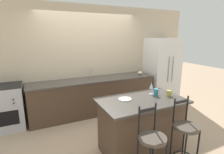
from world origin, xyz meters
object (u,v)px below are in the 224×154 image
refrigerator (161,70)px  dinner_plate (125,99)px  wine_glass (151,86)px  bar_stool_far (185,134)px  oven_range (5,108)px  tumbler_cup (156,92)px  bar_stool_near (152,146)px  coffee_mug (169,93)px  pumpkin_decoration (140,73)px

refrigerator → dinner_plate: refrigerator is taller
dinner_plate → wine_glass: 0.58m
dinner_plate → bar_stool_far: bearing=-54.8°
oven_range → tumbler_cup: bearing=-34.9°
tumbler_cup → bar_stool_far: bearing=-92.6°
refrigerator → tumbler_cup: bearing=-132.9°
bar_stool_near → wine_glass: (0.61, 0.84, 0.50)m
oven_range → coffee_mug: size_ratio=8.26×
refrigerator → bar_stool_near: bearing=-132.3°
bar_stool_far → coffee_mug: size_ratio=9.51×
coffee_mug → wine_glass: bearing=134.6°
pumpkin_decoration → oven_range: bearing=178.0°
bar_stool_near → pumpkin_decoration: bearing=59.2°
dinner_plate → pumpkin_decoration: (1.36, 1.57, 0.01)m
refrigerator → coffee_mug: 2.29m
bar_stool_near → bar_stool_far: size_ratio=1.00×
bar_stool_near → bar_stool_far: bearing=2.0°
bar_stool_near → coffee_mug: 1.11m
pumpkin_decoration → bar_stool_near: bearing=-120.8°
bar_stool_near → wine_glass: size_ratio=5.13×
pumpkin_decoration → wine_glass: bearing=-117.6°
wine_glass → tumbler_cup: (0.02, -0.11, -0.09)m
bar_stool_far → pumpkin_decoration: size_ratio=8.55×
refrigerator → pumpkin_decoration: 0.81m
oven_range → dinner_plate: (1.93, -1.69, 0.46)m
oven_range → wine_glass: 3.04m
refrigerator → tumbler_cup: (-1.58, -1.70, 0.05)m
dinner_plate → tumbler_cup: bearing=-6.4°
oven_range → refrigerator: bearing=-0.7°
coffee_mug → pumpkin_decoration: size_ratio=0.90×
tumbler_cup → coffee_mug: bearing=-29.6°
dinner_plate → tumbler_cup: (0.58, -0.07, 0.05)m
bar_stool_near → wine_glass: 1.16m
bar_stool_near → dinner_plate: bar_stool_near is taller
coffee_mug → dinner_plate: bearing=167.3°
wine_glass → tumbler_cup: wine_glass is taller
wine_glass → oven_range: bearing=146.6°
oven_range → bar_stool_near: bearing=-53.0°
oven_range → coffee_mug: bearing=-34.5°
bar_stool_far → pumpkin_decoration: (0.81, 2.35, 0.36)m
coffee_mug → bar_stool_near: bearing=-142.9°
bar_stool_far → dinner_plate: bar_stool_far is taller
refrigerator → wine_glass: 2.27m
refrigerator → pumpkin_decoration: bearing=-175.3°
refrigerator → bar_stool_far: refrigerator is taller
coffee_mug → oven_range: bearing=145.5°
bar_stool_far → oven_range: bearing=135.2°
refrigerator → coffee_mug: size_ratio=16.28×
refrigerator → dinner_plate: bearing=-142.9°
refrigerator → oven_range: refrigerator is taller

